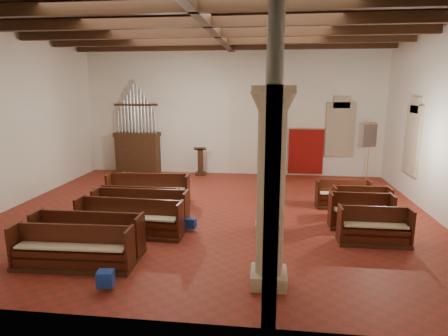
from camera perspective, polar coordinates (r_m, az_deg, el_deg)
floor at (r=12.50m, az=-1.52°, el=-6.80°), size 14.00×14.00×0.00m
ceiling at (r=12.02m, az=-1.69°, el=21.44°), size 14.00×14.00×0.00m
wall_back at (r=17.84m, az=1.21°, el=8.63°), size 14.00×0.02×6.00m
wall_front at (r=6.06m, az=-9.83°, el=2.25°), size 14.00×0.02×6.00m
wall_left at (r=14.64m, az=-30.03°, el=6.37°), size 0.02×12.00×6.00m
ceiling_beams at (r=11.99m, az=-1.69°, el=20.59°), size 13.80×11.80×0.30m
arcade at (r=11.73m, az=7.24°, el=9.64°), size 0.90×11.90×6.00m
window_right_b at (r=15.27m, az=26.90°, el=3.81°), size 0.03×1.00×2.20m
window_back at (r=18.10m, az=17.23°, el=5.61°), size 1.00×0.03×2.20m
pipe_organ at (r=18.50m, az=-13.00°, el=3.37°), size 2.10×0.85×4.40m
lectern at (r=17.83m, az=-3.61°, el=0.75°), size 0.59×0.60×1.39m
dossal_curtain at (r=17.96m, az=12.35°, el=2.49°), size 1.80×0.07×2.17m
processional_banner at (r=17.45m, az=21.05°, el=0.64°), size 0.60×0.77×2.76m
hymnal_box_a at (r=8.22m, az=-17.61°, el=-15.76°), size 0.36×0.31×0.32m
hymnal_box_b at (r=10.89m, az=-5.04°, el=-8.36°), size 0.31×0.26×0.28m
hymnal_box_c at (r=11.88m, az=-6.35°, el=-6.67°), size 0.28×0.23×0.28m
tube_heater_a at (r=9.29m, az=-17.56°, el=-13.10°), size 0.93×0.10×0.09m
tube_heater_b at (r=10.17m, az=-19.82°, el=-11.04°), size 0.86×0.39×0.09m
nave_pew_0 at (r=9.36m, az=-22.06°, el=-12.14°), size 2.77×0.76×0.99m
nave_pew_1 at (r=9.97m, az=-19.98°, el=-10.37°), size 2.73×0.70×1.05m
nave_pew_2 at (r=10.84m, az=-14.19°, el=-8.24°), size 3.02×0.81×1.03m
nave_pew_3 at (r=11.45m, az=-12.49°, el=-6.90°), size 2.81×0.75×1.11m
nave_pew_4 at (r=12.28m, az=-13.03°, el=-5.88°), size 2.68×0.71×0.97m
nave_pew_5 at (r=13.42m, az=-11.42°, el=-4.07°), size 2.89×0.93×1.12m
nave_pew_6 at (r=14.07m, az=-10.77°, el=-3.52°), size 2.46×0.65×0.96m
aisle_pew_0 at (r=10.72m, az=21.88°, el=-9.02°), size 1.83×0.66×0.99m
aisle_pew_1 at (r=11.75m, az=20.07°, el=-6.96°), size 1.79×0.69×1.03m
aisle_pew_2 at (r=12.64m, az=20.14°, el=-5.70°), size 1.77×0.75×1.01m
aisle_pew_3 at (r=13.56m, az=17.64°, el=-4.44°), size 1.84×0.72×0.96m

